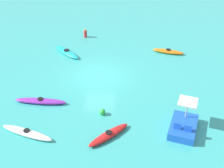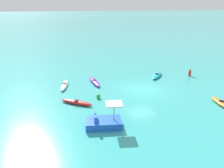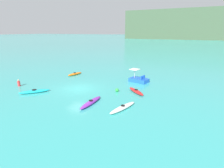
{
  "view_description": "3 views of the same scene",
  "coord_description": "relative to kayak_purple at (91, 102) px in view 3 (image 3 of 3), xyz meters",
  "views": [
    {
      "loc": [
        19.96,
        2.71,
        12.19
      ],
      "look_at": [
        1.96,
        1.18,
        0.61
      ],
      "focal_mm": 48.8,
      "sensor_mm": 36.0,
      "label": 1
    },
    {
      "loc": [
        10.12,
        19.37,
        7.84
      ],
      "look_at": [
        2.89,
        -0.59,
        0.7
      ],
      "focal_mm": 37.85,
      "sensor_mm": 36.0,
      "label": 2
    },
    {
      "loc": [
        12.13,
        -17.23,
        6.65
      ],
      "look_at": [
        4.01,
        0.91,
        0.8
      ],
      "focal_mm": 29.17,
      "sensor_mm": 36.0,
      "label": 3
    }
  ],
  "objects": [
    {
      "name": "ground_plane",
      "position": [
        -3.8,
        3.5,
        -0.16
      ],
      "size": [
        600.0,
        600.0,
        0.0
      ],
      "primitive_type": "plane",
      "color": "#38ADA8"
    },
    {
      "name": "headland_cliff",
      "position": [
        5.64,
        160.21,
        11.07
      ],
      "size": [
        106.19,
        51.01,
        22.47
      ],
      "primitive_type": "cube",
      "rotation": [
        0.0,
        0.0,
        -0.03
      ],
      "color": "#42563D",
      "rests_on": "ground_plane"
    },
    {
      "name": "pedal_boat_blue",
      "position": [
        1.97,
        9.27,
        0.17
      ],
      "size": [
        2.7,
        2.06,
        1.68
      ],
      "color": "blue",
      "rests_on": "ground_plane"
    },
    {
      "name": "person_near_shore",
      "position": [
        -11.06,
        1.29,
        0.22
      ],
      "size": [
        0.35,
        0.35,
        0.88
      ],
      "color": "red",
      "rests_on": "ground_plane"
    },
    {
      "name": "kayak_red",
      "position": [
        2.94,
        4.89,
        0.0
      ],
      "size": [
        2.53,
        2.47,
        0.37
      ],
      "color": "red",
      "rests_on": "ground_plane"
    },
    {
      "name": "kayak_purple",
      "position": [
        0.0,
        0.0,
        0.0
      ],
      "size": [
        0.64,
        3.53,
        0.37
      ],
      "color": "purple",
      "rests_on": "ground_plane"
    },
    {
      "name": "buoy_green",
      "position": [
        0.87,
        4.29,
        0.04
      ],
      "size": [
        0.4,
        0.4,
        0.4
      ],
      "primitive_type": "sphere",
      "color": "green",
      "rests_on": "ground_plane"
    },
    {
      "name": "kayak_orange",
      "position": [
        -8.25,
        9.1,
        0.0
      ],
      "size": [
        1.22,
        2.8,
        0.37
      ],
      "color": "orange",
      "rests_on": "ground_plane"
    },
    {
      "name": "kayak_white",
      "position": [
        3.17,
        0.1,
        0.0
      ],
      "size": [
        1.56,
        3.42,
        0.37
      ],
      "color": "white",
      "rests_on": "ground_plane"
    },
    {
      "name": "kayak_cyan",
      "position": [
        -7.38,
        0.22,
        0.0
      ],
      "size": [
        2.78,
        2.87,
        0.37
      ],
      "color": "#19B7C6",
      "rests_on": "ground_plane"
    }
  ]
}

